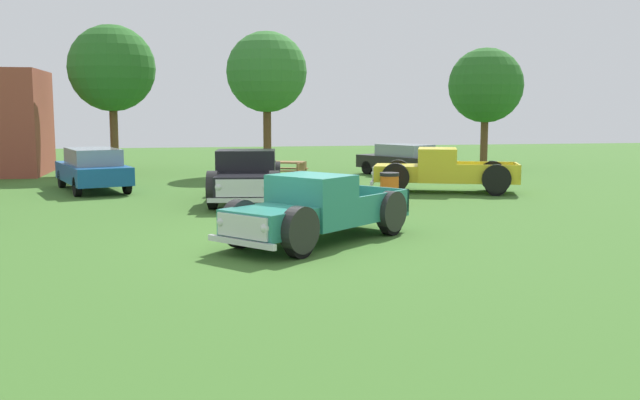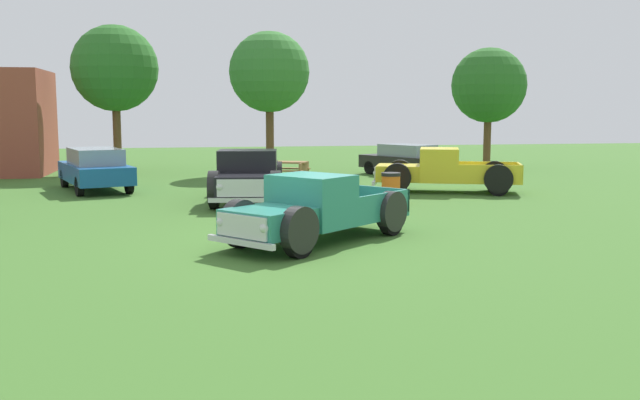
% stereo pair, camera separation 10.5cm
% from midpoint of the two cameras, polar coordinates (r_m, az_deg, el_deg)
% --- Properties ---
extents(ground_plane, '(80.00, 80.00, 0.00)m').
position_cam_midpoint_polar(ground_plane, '(15.01, -1.85, -3.55)').
color(ground_plane, '#3D6B28').
extents(pickup_truck_foreground, '(4.75, 4.38, 1.47)m').
position_cam_midpoint_polar(pickup_truck_foreground, '(14.91, -0.64, -0.90)').
color(pickup_truck_foreground, '#2D8475').
rests_on(pickup_truck_foreground, ground_plane).
extents(pickup_truck_behind_left, '(2.69, 5.49, 1.61)m').
position_cam_midpoint_polar(pickup_truck_behind_left, '(21.67, -5.75, 1.83)').
color(pickup_truck_behind_left, black).
rests_on(pickup_truck_behind_left, ground_plane).
extents(pickup_truck_behind_right, '(5.28, 3.38, 1.52)m').
position_cam_midpoint_polar(pickup_truck_behind_right, '(24.68, 9.61, 2.32)').
color(pickup_truck_behind_right, yellow).
rests_on(pickup_truck_behind_right, ground_plane).
extents(sedan_distant_a, '(3.47, 4.34, 1.36)m').
position_cam_midpoint_polar(sedan_distant_a, '(30.73, 7.04, 3.31)').
color(sedan_distant_a, black).
rests_on(sedan_distant_a, ground_plane).
extents(sedan_distant_b, '(3.13, 4.83, 1.50)m').
position_cam_midpoint_polar(sedan_distant_b, '(26.01, -17.67, 2.46)').
color(sedan_distant_b, '#195699').
rests_on(sedan_distant_b, ground_plane).
extents(picnic_table, '(2.24, 2.07, 0.78)m').
position_cam_midpoint_polar(picnic_table, '(28.30, -2.78, 2.57)').
color(picnic_table, olive).
rests_on(picnic_table, ground_plane).
extents(trash_can, '(0.59, 0.59, 0.95)m').
position_cam_midpoint_polar(trash_can, '(21.37, 5.91, 0.96)').
color(trash_can, orange).
rests_on(trash_can, ground_plane).
extents(oak_tree_east, '(3.59, 3.59, 6.31)m').
position_cam_midpoint_polar(oak_tree_east, '(31.86, -4.04, 10.29)').
color(oak_tree_east, brown).
rests_on(oak_tree_east, ground_plane).
extents(oak_tree_west, '(3.62, 3.62, 5.83)m').
position_cam_midpoint_polar(oak_tree_west, '(35.48, 13.62, 9.01)').
color(oak_tree_west, brown).
rests_on(oak_tree_west, ground_plane).
extents(oak_tree_center, '(3.82, 3.82, 6.58)m').
position_cam_midpoint_polar(oak_tree_center, '(32.99, -16.23, 10.19)').
color(oak_tree_center, brown).
rests_on(oak_tree_center, ground_plane).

